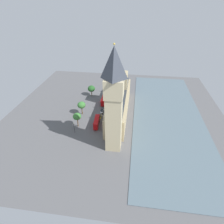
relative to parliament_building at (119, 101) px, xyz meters
The scene contains 16 objects.
ground_plane 8.06m from the parliament_building, 39.52° to the left, with size 140.16×140.16×0.00m, color #565659.
river_thames 32.46m from the parliament_building, behind, with size 43.11×126.14×0.25m, color slate.
parliament_building is the anchor object (origin of this frame).
clock_tower 39.01m from the parliament_building, 91.22° to the left, with size 8.39×8.39×51.37m.
car_dark_green_leading 22.88m from the parliament_building, 58.52° to the right, with size 2.01×4.73×1.74m.
double_decker_bus_near_tower 15.85m from the parliament_building, 36.15° to the right, with size 2.86×10.56×4.75m.
car_silver_trailing 13.34m from the parliament_building, 12.85° to the left, with size 1.98×4.67×1.74m.
car_yellow_cab_midblock 16.27m from the parliament_building, 39.64° to the left, with size 1.86×4.18×1.74m.
double_decker_bus_opposite_hall 21.74m from the parliament_building, 56.95° to the left, with size 3.25×10.65×4.75m.
pedestrian_under_trees 15.16m from the parliament_building, 55.39° to the right, with size 0.49×0.58×1.52m.
pedestrian_kerbside 17.05m from the parliament_building, 58.91° to the left, with size 0.63×0.69×1.65m.
pedestrian_by_river_gate 12.27m from the parliament_building, 39.62° to the right, with size 0.61×0.51×1.68m.
plane_tree_far_end 29.94m from the parliament_building, 41.45° to the left, with size 4.77×4.77×9.01m.
plane_tree_corner 30.84m from the parliament_building, 40.56° to the right, with size 5.53×5.53×8.11m.
plane_tree_slot_10 24.46m from the parliament_building, 15.48° to the left, with size 5.13×5.13×8.96m.
street_lamp_slot_11 34.48m from the parliament_building, 48.84° to the left, with size 0.56×0.56×6.94m.
Camera 1 is at (-11.56, 102.75, 66.49)m, focal length 29.61 mm.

